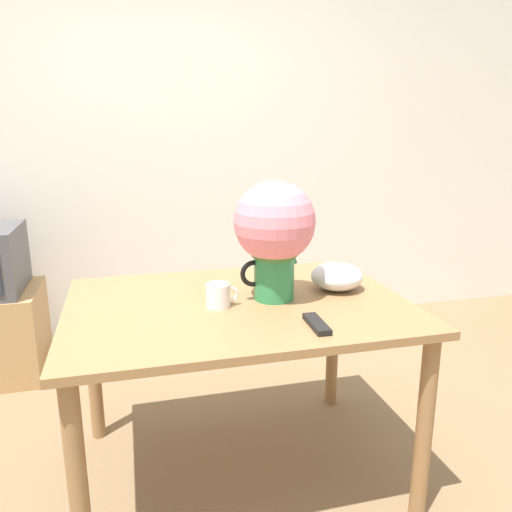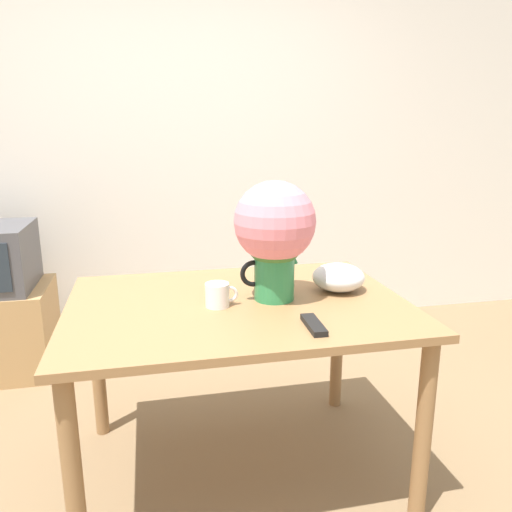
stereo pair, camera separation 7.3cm
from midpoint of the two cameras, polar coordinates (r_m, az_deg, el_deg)
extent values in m
cube|color=silver|center=(3.47, -10.97, 12.42)|extent=(8.00, 0.05, 2.60)
cube|color=olive|center=(1.94, -3.16, -5.67)|extent=(1.29, 0.94, 0.03)
cylinder|color=olive|center=(1.74, -20.92, -23.47)|extent=(0.06, 0.06, 0.73)
cylinder|color=olive|center=(1.96, 17.62, -18.40)|extent=(0.06, 0.06, 0.73)
cylinder|color=olive|center=(2.44, -18.95, -11.70)|extent=(0.06, 0.06, 0.73)
cylinder|color=olive|center=(2.60, 7.97, -9.32)|extent=(0.06, 0.06, 0.73)
cylinder|color=#2D844C|center=(1.93, 1.00, -2.13)|extent=(0.16, 0.16, 0.20)
cone|color=#2D844C|center=(1.93, 2.90, -0.03)|extent=(0.05, 0.05, 0.05)
torus|color=black|center=(1.91, -1.37, -2.02)|extent=(0.11, 0.02, 0.11)
sphere|color=#3D7033|center=(1.90, 1.02, 2.31)|extent=(0.23, 0.23, 0.23)
sphere|color=pink|center=(1.89, 1.02, 3.93)|extent=(0.31, 0.31, 0.31)
cylinder|color=white|center=(1.87, -5.49, -4.52)|extent=(0.09, 0.09, 0.09)
torus|color=white|center=(1.88, -4.07, -4.41)|extent=(0.06, 0.01, 0.06)
ellipsoid|color=silver|center=(2.08, 8.21, -2.32)|extent=(0.21, 0.21, 0.11)
cube|color=black|center=(1.70, 5.72, -7.75)|extent=(0.05, 0.17, 0.02)
camera|label=1|loc=(0.04, -91.11, -0.28)|focal=35.00mm
camera|label=2|loc=(0.04, 88.89, 0.28)|focal=35.00mm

